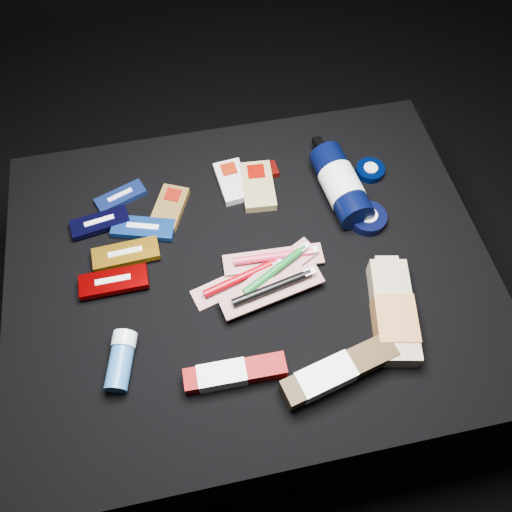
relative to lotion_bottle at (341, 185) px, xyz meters
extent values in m
plane|color=black|center=(-0.23, -0.14, -0.44)|extent=(3.00, 3.00, 0.00)
cube|color=black|center=(-0.23, -0.14, -0.24)|extent=(0.98, 0.78, 0.40)
cube|color=#1C3795|center=(-0.47, 0.09, -0.03)|extent=(0.12, 0.08, 0.01)
cube|color=beige|center=(-0.47, 0.09, -0.03)|extent=(0.06, 0.03, 0.01)
cube|color=blue|center=(-0.43, -0.01, -0.03)|extent=(0.14, 0.08, 0.02)
cube|color=silver|center=(-0.43, -0.01, -0.03)|extent=(0.07, 0.03, 0.02)
cube|color=black|center=(-0.52, 0.02, -0.03)|extent=(0.13, 0.06, 0.01)
cube|color=silver|center=(-0.52, 0.02, -0.02)|extent=(0.06, 0.02, 0.02)
cube|color=#BB7D12|center=(-0.47, -0.07, -0.02)|extent=(0.14, 0.06, 0.02)
cube|color=beige|center=(-0.47, -0.07, -0.02)|extent=(0.07, 0.02, 0.02)
cube|color=#760001|center=(-0.50, -0.13, -0.02)|extent=(0.13, 0.05, 0.02)
cube|color=silver|center=(-0.50, -0.13, -0.02)|extent=(0.07, 0.01, 0.02)
cube|color=brown|center=(-0.37, 0.04, -0.03)|extent=(0.10, 0.12, 0.02)
cube|color=#680C05|center=(-0.36, 0.06, -0.03)|extent=(0.04, 0.04, 0.02)
cube|color=beige|center=(-0.22, 0.08, -0.03)|extent=(0.07, 0.12, 0.02)
cube|color=maroon|center=(-0.23, 0.11, -0.03)|extent=(0.04, 0.04, 0.02)
cube|color=#988751|center=(-0.17, 0.05, -0.03)|extent=(0.08, 0.13, 0.02)
cube|color=#620500|center=(-0.17, 0.09, -0.03)|extent=(0.04, 0.04, 0.02)
cube|color=maroon|center=(-0.18, 0.09, -0.03)|extent=(0.13, 0.05, 0.01)
cube|color=#974C01|center=(-0.16, 0.09, -0.03)|extent=(0.06, 0.05, 0.02)
cylinder|color=black|center=(0.00, 0.00, 0.00)|extent=(0.09, 0.19, 0.07)
cylinder|color=silver|center=(0.00, -0.01, 0.00)|extent=(0.09, 0.09, 0.08)
cylinder|color=black|center=(-0.01, 0.10, 0.00)|extent=(0.03, 0.03, 0.03)
cube|color=black|center=(-0.01, 0.13, -0.01)|extent=(0.02, 0.04, 0.02)
cylinder|color=black|center=(0.09, 0.05, -0.03)|extent=(0.06, 0.06, 0.02)
cylinder|color=beige|center=(0.09, 0.05, -0.03)|extent=(0.03, 0.03, 0.02)
cylinder|color=black|center=(0.04, -0.08, -0.03)|extent=(0.08, 0.08, 0.02)
cylinder|color=white|center=(0.04, -0.08, -0.03)|extent=(0.04, 0.04, 0.02)
cube|color=tan|center=(0.02, -0.30, -0.02)|extent=(0.11, 0.21, 0.04)
cube|color=#B36E39|center=(0.01, -0.32, -0.02)|extent=(0.09, 0.11, 0.04)
cube|color=tan|center=(0.04, -0.20, -0.02)|extent=(0.05, 0.03, 0.03)
cylinder|color=#275E9F|center=(-0.50, -0.31, -0.02)|extent=(0.06, 0.09, 0.04)
cylinder|color=silver|center=(-0.48, -0.26, -0.02)|extent=(0.05, 0.04, 0.04)
cube|color=silver|center=(-0.25, -0.17, -0.04)|extent=(0.21, 0.10, 0.01)
cylinder|color=#830008|center=(-0.25, -0.17, -0.02)|extent=(0.16, 0.06, 0.02)
cube|color=white|center=(-0.17, -0.15, -0.02)|extent=(0.03, 0.02, 0.01)
cube|color=#BEB5B1|center=(-0.18, -0.14, -0.03)|extent=(0.21, 0.06, 0.01)
cylinder|color=#CB254A|center=(-0.18, -0.14, -0.02)|extent=(0.16, 0.02, 0.02)
cube|color=white|center=(-0.10, -0.14, -0.02)|extent=(0.02, 0.01, 0.01)
cube|color=#A8A19B|center=(-0.18, -0.17, -0.02)|extent=(0.20, 0.14, 0.01)
cylinder|color=#0D581E|center=(-0.18, -0.17, -0.01)|extent=(0.15, 0.09, 0.02)
cube|color=beige|center=(-0.11, -0.13, -0.01)|extent=(0.03, 0.02, 0.01)
cube|color=#B1ABA4|center=(-0.20, -0.21, -0.01)|extent=(0.21, 0.09, 0.01)
cylinder|color=black|center=(-0.20, -0.21, 0.00)|extent=(0.16, 0.05, 0.02)
cube|color=silver|center=(-0.12, -0.19, 0.00)|extent=(0.03, 0.02, 0.01)
cube|color=#730001|center=(-0.30, -0.35, -0.02)|extent=(0.18, 0.04, 0.03)
cube|color=silver|center=(-0.32, -0.35, -0.02)|extent=(0.09, 0.04, 0.04)
cube|color=#36250F|center=(-0.12, -0.39, -0.01)|extent=(0.22, 0.10, 0.04)
cube|color=silver|center=(-0.14, -0.40, -0.01)|extent=(0.11, 0.07, 0.04)
camera|label=1|loc=(-0.31, -0.62, 0.85)|focal=35.00mm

